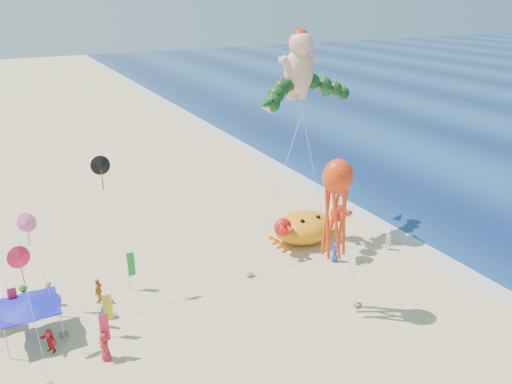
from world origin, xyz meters
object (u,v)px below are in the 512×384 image
cherub_kite (299,63)px  octopus_kite (336,201)px  crab_inflatable (305,226)px  dragon_kite (304,94)px  canopy_blue (29,304)px

cherub_kite → octopus_kite: (-4.05, -11.18, -7.08)m
crab_inflatable → octopus_kite: size_ratio=0.67×
dragon_kite → cherub_kite: (-0.48, 0.13, 2.54)m
dragon_kite → octopus_kite: bearing=-112.3°
crab_inflatable → canopy_blue: crab_inflatable is taller
dragon_kite → canopy_blue: bearing=-168.3°
dragon_kite → octopus_kite: dragon_kite is taller
crab_inflatable → dragon_kite: bearing=71.8°
octopus_kite → cherub_kite: bearing=70.1°
cherub_kite → canopy_blue: cherub_kite is taller
dragon_kite → octopus_kite: (-4.53, -11.05, -4.54)m
cherub_kite → canopy_blue: size_ratio=4.77×
dragon_kite → octopus_kite: size_ratio=1.28×
cherub_kite → canopy_blue: bearing=-167.7°
crab_inflatable → octopus_kite: (-3.98, -9.39, 6.69)m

